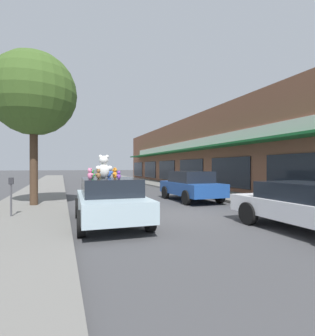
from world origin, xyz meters
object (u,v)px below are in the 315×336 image
at_px(parked_car_far_center, 191,185).
at_px(street_tree, 34,94).
at_px(teddy_bear_orange, 115,173).
at_px(parked_car_far_left, 312,205).
at_px(teddy_bear_blue, 109,172).
at_px(plush_art_car, 110,199).
at_px(teddy_bear_purple, 119,175).
at_px(teddy_bear_pink, 90,174).
at_px(teddy_bear_giant, 104,167).
at_px(teddy_bear_green, 92,174).
at_px(parking_meter, 11,192).
at_px(teddy_bear_brown, 98,174).
at_px(teddy_bear_yellow, 102,172).

height_order(parked_car_far_center, street_tree, street_tree).
distance_m(teddy_bear_orange, parked_car_far_left, 5.53).
distance_m(teddy_bear_blue, parked_car_far_center, 5.86).
height_order(plush_art_car, teddy_bear_orange, teddy_bear_orange).
bearing_deg(teddy_bear_purple, teddy_bear_pink, -53.09).
bearing_deg(teddy_bear_pink, teddy_bear_blue, -58.57).
xyz_separation_m(plush_art_car, teddy_bear_purple, (0.12, -0.76, 0.77)).
bearing_deg(teddy_bear_purple, plush_art_car, -121.23).
height_order(parked_car_far_left, parked_car_far_center, parked_car_far_center).
bearing_deg(teddy_bear_orange, teddy_bear_blue, -153.69).
height_order(teddy_bear_giant, teddy_bear_green, teddy_bear_giant).
xyz_separation_m(teddy_bear_pink, parked_car_far_left, (5.54, -2.38, -0.83)).
distance_m(plush_art_car, teddy_bear_orange, 0.89).
height_order(teddy_bear_purple, parked_car_far_left, teddy_bear_purple).
bearing_deg(parking_meter, teddy_bear_giant, -26.09).
bearing_deg(teddy_bear_orange, parking_meter, -96.60).
bearing_deg(teddy_bear_brown, parked_car_far_left, 108.89).
bearing_deg(parking_meter, parked_car_far_center, 17.01).
xyz_separation_m(teddy_bear_purple, teddy_bear_green, (-0.65, 0.75, 0.01)).
height_order(teddy_bear_yellow, teddy_bear_green, teddy_bear_yellow).
bearing_deg(teddy_bear_purple, teddy_bear_brown, -87.49).
xyz_separation_m(teddy_bear_giant, street_tree, (-2.37, 3.94, 3.11)).
bearing_deg(teddy_bear_giant, parked_car_far_center, -124.66).
distance_m(teddy_bear_purple, teddy_bear_orange, 0.41).
xyz_separation_m(teddy_bear_purple, teddy_bear_brown, (-0.50, 0.54, 0.03)).
relative_size(teddy_bear_purple, teddy_bear_pink, 0.75).
distance_m(plush_art_car, parked_car_far_left, 5.71).
bearing_deg(teddy_bear_orange, plush_art_car, -139.88).
xyz_separation_m(parked_car_far_center, parking_meter, (-7.85, -2.40, 0.14)).
height_order(teddy_bear_orange, teddy_bear_green, teddy_bear_orange).
xyz_separation_m(teddy_bear_pink, parking_meter, (-2.31, 2.23, -0.62)).
distance_m(teddy_bear_brown, parking_meter, 3.24).
distance_m(teddy_bear_green, parked_car_far_center, 6.81).
bearing_deg(parked_car_far_center, parked_car_far_left, -90.00).
xyz_separation_m(teddy_bear_brown, teddy_bear_green, (-0.16, 0.21, -0.01)).
bearing_deg(teddy_bear_pink, street_tree, -8.65).
relative_size(teddy_bear_blue, parked_car_far_left, 0.08).
distance_m(teddy_bear_orange, parking_meter, 3.70).
xyz_separation_m(teddy_bear_orange, parked_car_far_left, (4.80, -2.60, -0.84)).
xyz_separation_m(teddy_bear_purple, parked_car_far_left, (4.77, -2.20, -0.79)).
xyz_separation_m(teddy_bear_blue, street_tree, (-2.61, 3.43, 3.28)).
relative_size(teddy_bear_blue, parking_meter, 0.30).
height_order(teddy_bear_giant, teddy_bear_orange, teddy_bear_giant).
bearing_deg(teddy_bear_brown, parked_car_far_center, 175.37).
height_order(teddy_bear_brown, parked_car_far_left, teddy_bear_brown).
xyz_separation_m(teddy_bear_blue, teddy_bear_brown, (-0.47, -1.00, -0.04)).
bearing_deg(teddy_bear_blue, teddy_bear_giant, 72.70).
height_order(teddy_bear_yellow, teddy_bear_pink, teddy_bear_yellow).
bearing_deg(street_tree, parked_car_far_center, -1.27).
bearing_deg(teddy_bear_pink, teddy_bear_green, -41.49).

